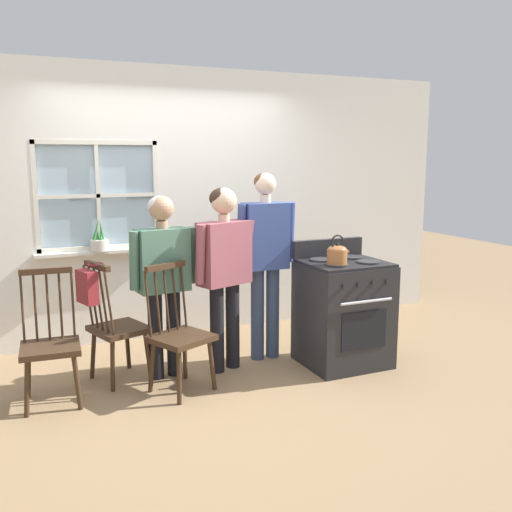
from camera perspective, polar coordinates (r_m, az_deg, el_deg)
ground_plane at (r=4.83m, az=-3.65°, el=-12.28°), size 16.00×16.00×0.00m
wall_back at (r=5.84m, az=-8.26°, el=5.09°), size 6.40×0.16×2.70m
chair_by_window at (r=4.82m, az=-13.75°, el=-7.04°), size 0.51×0.52×1.00m
chair_near_wall at (r=4.53m, az=-19.88°, el=-8.45°), size 0.45×0.43×1.00m
chair_center_cluster at (r=4.53m, az=-7.66°, el=-7.95°), size 0.55×0.54×1.00m
person_elderly_left at (r=4.71m, az=-9.29°, el=-1.31°), size 0.58×0.26×1.52m
person_teen_center at (r=4.81m, az=-3.20°, el=-0.34°), size 0.61×0.34×1.57m
person_adult_right at (r=5.08m, az=0.93°, el=0.70°), size 0.55×0.22×1.68m
stove at (r=5.11m, az=8.70°, el=-5.53°), size 0.71×0.68×1.08m
kettle at (r=4.80m, az=8.12°, el=0.22°), size 0.21×0.17×0.25m
potted_plant at (r=5.63m, az=-15.39°, el=1.31°), size 0.17×0.17×0.31m
handbag at (r=4.62m, az=-16.51°, el=-2.90°), size 0.23×0.24×0.31m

